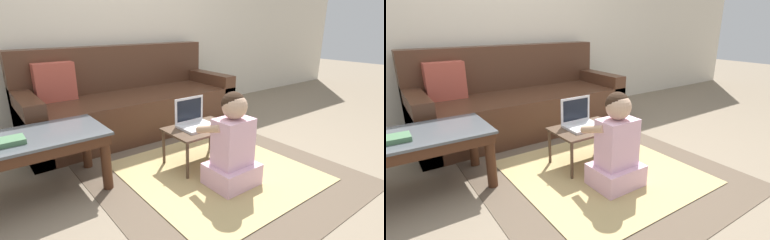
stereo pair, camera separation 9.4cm
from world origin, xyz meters
The scene contains 10 objects.
ground_plane centered at (0.00, 0.00, 0.00)m, with size 16.00×16.00×0.00m, color #7F705B.
wall_back centered at (0.00, 1.75, 1.25)m, with size 9.00×0.06×2.50m.
area_rug centered at (0.09, -0.02, 0.00)m, with size 1.81×1.86×0.01m.
couch centered at (0.01, 1.30, 0.30)m, with size 2.18×0.88×0.89m.
coffee_table centered at (-1.08, 0.47, 0.36)m, with size 0.91×0.53×0.43m.
laptop_desk centered at (0.09, 0.18, 0.28)m, with size 0.55×0.38×0.32m.
laptop centered at (0.07, 0.22, 0.36)m, with size 0.28×0.22×0.23m.
computer_mouse centered at (0.30, 0.14, 0.33)m, with size 0.07×0.11×0.03m.
person_seated centered at (0.05, -0.23, 0.30)m, with size 0.35×0.38×0.69m.
book_on_table centered at (-1.24, 0.40, 0.45)m, with size 0.22×0.14×0.03m.
Camera 2 is at (-1.28, -1.65, 1.13)m, focal length 28.00 mm.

